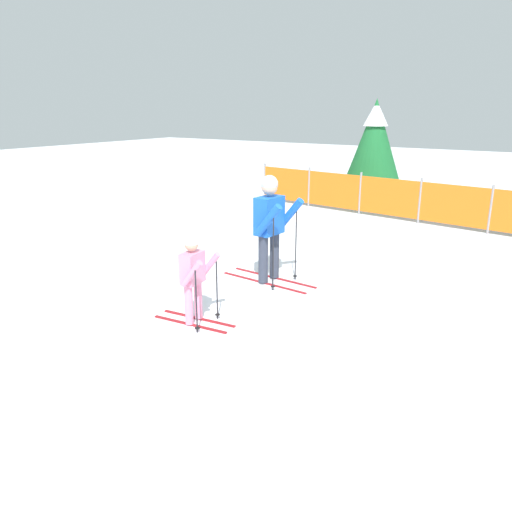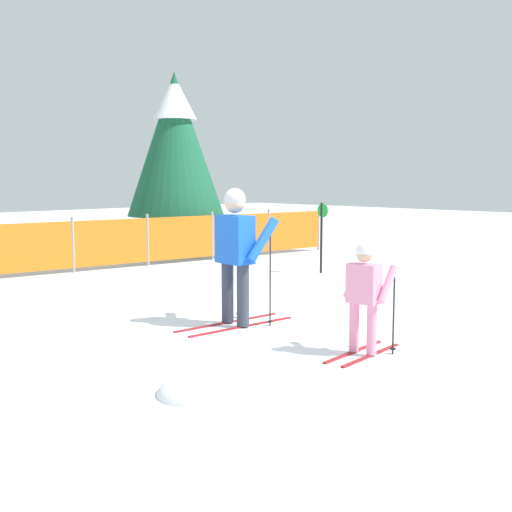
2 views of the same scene
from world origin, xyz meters
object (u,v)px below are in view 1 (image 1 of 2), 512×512
object	(u,v)px
skier_child	(193,272)
conifer_near	(375,139)
safety_fence	(454,205)
skier_adult	(270,220)

from	to	relation	value
skier_child	conifer_near	distance (m)	10.49
safety_fence	conifer_near	bearing A→B (deg)	140.42
skier_adult	conifer_near	size ratio (longest dim) A/B	0.58
safety_fence	conifer_near	size ratio (longest dim) A/B	3.83
skier_adult	safety_fence	distance (m)	6.05
conifer_near	safety_fence	bearing A→B (deg)	-39.58
conifer_near	skier_child	bearing A→B (deg)	-82.56
skier_child	skier_adult	bearing A→B (deg)	85.49
skier_adult	skier_child	bearing A→B (deg)	-84.87
skier_adult	skier_child	size ratio (longest dim) A/B	1.44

